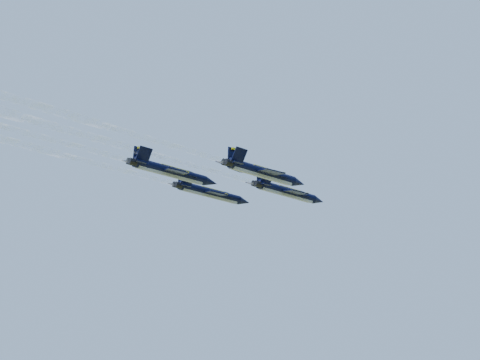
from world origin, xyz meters
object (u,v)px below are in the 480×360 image
Objects in this scene: jet_right at (264,173)px; jet_slot at (172,172)px; jet_lead at (288,192)px; jet_left at (211,193)px.

jet_right and jet_slot have the same top height.
jet_slot is at bearing -122.96° from jet_right.
jet_slot is (-12.06, -10.05, 0.00)m from jet_right.
jet_lead and jet_left have the same top height.
jet_lead and jet_right have the same top height.
jet_lead is 1.00× the size of jet_left.
jet_left and jet_slot have the same top height.
jet_slot is at bearing -56.79° from jet_left.
jet_slot is (-7.81, -23.86, 0.00)m from jet_lead.
jet_right is (16.43, -5.20, 0.00)m from jet_left.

